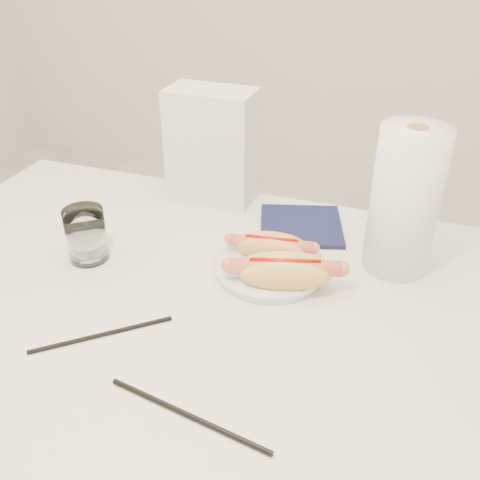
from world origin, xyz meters
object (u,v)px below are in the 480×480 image
(table, at_px, (192,320))
(hotdog_right, at_px, (285,271))
(hotdog_left, at_px, (271,247))
(paper_towel_roll, at_px, (405,201))
(napkin_box, at_px, (212,146))
(plate, at_px, (270,269))
(water_glass, at_px, (86,235))

(table, bearing_deg, hotdog_right, 22.11)
(hotdog_left, distance_m, paper_towel_roll, 0.25)
(napkin_box, bearing_deg, hotdog_right, -48.70)
(plate, bearing_deg, hotdog_left, 102.57)
(napkin_box, bearing_deg, table, -73.76)
(water_glass, xyz_separation_m, paper_towel_roll, (0.54, 0.16, 0.08))
(plate, height_order, hotdog_right, hotdog_right)
(plate, distance_m, water_glass, 0.34)
(water_glass, bearing_deg, plate, 11.26)
(water_glass, bearing_deg, paper_towel_roll, 16.86)
(water_glass, height_order, paper_towel_roll, paper_towel_roll)
(table, xyz_separation_m, hotdog_right, (0.15, 0.06, 0.10))
(table, xyz_separation_m, plate, (0.11, 0.11, 0.07))
(table, height_order, napkin_box, napkin_box)
(plate, xyz_separation_m, hotdog_left, (-0.01, 0.03, 0.03))
(plate, distance_m, hotdog_right, 0.07)
(hotdog_left, bearing_deg, plate, -85.22)
(hotdog_left, bearing_deg, water_glass, -171.40)
(hotdog_left, relative_size, paper_towel_roll, 0.58)
(water_glass, distance_m, paper_towel_roll, 0.57)
(plate, xyz_separation_m, water_glass, (-0.33, -0.07, 0.04))
(plate, distance_m, napkin_box, 0.34)
(table, xyz_separation_m, paper_towel_roll, (0.32, 0.20, 0.19))
(paper_towel_roll, bearing_deg, table, -147.63)
(hotdog_left, distance_m, water_glass, 0.34)
(hotdog_right, bearing_deg, table, -174.09)
(plate, height_order, water_glass, water_glass)
(paper_towel_roll, bearing_deg, hotdog_right, -140.21)
(plate, bearing_deg, napkin_box, 130.15)
(hotdog_right, xyz_separation_m, napkin_box, (-0.24, 0.29, 0.08))
(hotdog_left, height_order, paper_towel_roll, paper_towel_roll)
(hotdog_left, bearing_deg, paper_towel_roll, 9.76)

